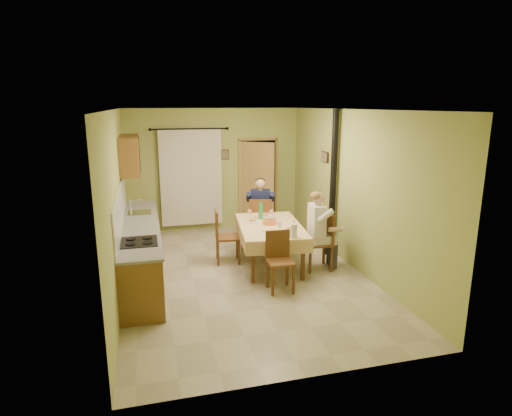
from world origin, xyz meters
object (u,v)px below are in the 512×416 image
object	(u,v)px
man_far	(260,204)
man_right	(318,221)
chair_left	(227,247)
stove_flue	(332,203)
dining_table	(270,245)
chair_far	(260,232)
chair_right	(318,253)
chair_near	(280,273)

from	to	relation	value
man_far	man_right	distance (m)	1.67
chair_left	stove_flue	xyz separation A→B (m)	(2.06, -0.07, 0.73)
dining_table	stove_flue	distance (m)	1.49
chair_far	stove_flue	size ratio (longest dim) A/B	0.37
dining_table	man_far	distance (m)	1.24
dining_table	stove_flue	xyz separation A→B (m)	(1.32, 0.26, 0.65)
dining_table	chair_far	xyz separation A→B (m)	(0.11, 1.11, -0.09)
dining_table	chair_right	bearing A→B (deg)	-20.96
chair_left	man_right	xyz separation A→B (m)	(1.50, -0.74, 0.59)
chair_far	chair_near	xyz separation A→B (m)	(-0.28, -2.24, -0.00)
chair_near	man_right	world-z (taller)	man_right
chair_near	chair_far	bearing A→B (deg)	-95.46
chair_near	chair_right	bearing A→B (deg)	-141.20
chair_near	chair_left	world-z (taller)	chair_left
chair_left	man_far	size ratio (longest dim) A/B	0.72
chair_far	man_right	xyz separation A→B (m)	(0.65, -1.52, 0.59)
chair_near	stove_flue	xyz separation A→B (m)	(1.49, 1.38, 0.74)
chair_far	chair_near	bearing A→B (deg)	-82.70
chair_left	stove_flue	distance (m)	2.19
dining_table	chair_far	distance (m)	1.12
chair_near	chair_right	world-z (taller)	chair_right
chair_left	man_right	size ratio (longest dim) A/B	0.72
stove_flue	chair_near	bearing A→B (deg)	-137.15
chair_near	man_far	xyz separation A→B (m)	(0.29, 2.25, 0.59)
chair_left	man_right	distance (m)	1.78
chair_near	man_far	world-z (taller)	man_far
man_far	stove_flue	bearing A→B (deg)	-21.44
man_far	stove_flue	xyz separation A→B (m)	(1.20, -0.87, 0.15)
chair_near	man_far	distance (m)	2.35
chair_near	man_right	xyz separation A→B (m)	(0.93, 0.72, 0.59)
man_far	chair_far	bearing A→B (deg)	-90.00
dining_table	man_right	bearing A→B (deg)	-21.39
chair_near	stove_flue	size ratio (longest dim) A/B	0.34
chair_right	man_far	distance (m)	1.77
man_far	chair_left	bearing A→B (deg)	-122.64
man_far	stove_flue	distance (m)	1.49
dining_table	man_right	distance (m)	1.00
dining_table	chair_right	distance (m)	0.88
chair_far	man_right	distance (m)	1.75
chair_near	man_right	distance (m)	1.31
man_far	man_right	bearing A→B (deg)	-52.75
chair_near	chair_left	bearing A→B (deg)	-66.77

